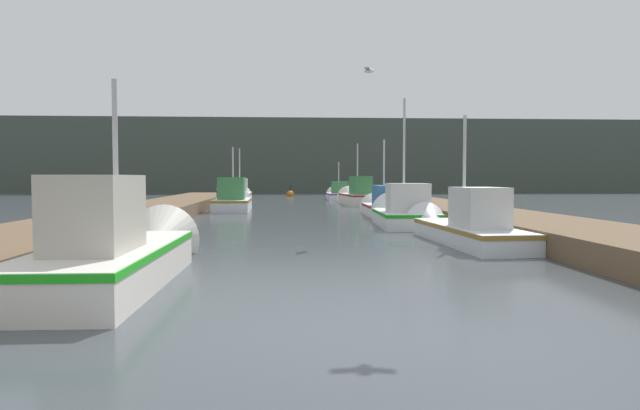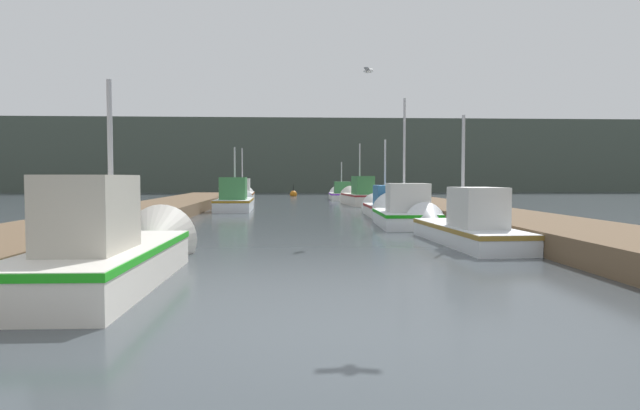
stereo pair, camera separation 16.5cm
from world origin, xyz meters
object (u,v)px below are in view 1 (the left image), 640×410
at_px(fishing_boat_0, 125,249).
at_px(seagull_lead, 369,71).
at_px(fishing_boat_2, 402,213).
at_px(channel_buoy, 290,194).
at_px(mooring_piling_1, 219,197).
at_px(fishing_boat_5, 357,196).
at_px(fishing_boat_1, 459,226).
at_px(fishing_boat_7, 338,194).
at_px(fishing_boat_4, 234,200).
at_px(fishing_boat_6, 240,195).
at_px(fishing_boat_3, 383,207).
at_px(mooring_piling_0, 236,191).

distance_m(fishing_boat_0, seagull_lead, 9.37).
height_order(fishing_boat_2, channel_buoy, fishing_boat_2).
distance_m(fishing_boat_0, mooring_piling_1, 23.83).
bearing_deg(fishing_boat_2, fishing_boat_5, 91.19).
distance_m(fishing_boat_1, fishing_boat_7, 27.03).
xyz_separation_m(fishing_boat_2, seagull_lead, (-1.59, -3.04, 4.21)).
relative_size(fishing_boat_4, fishing_boat_6, 0.86).
relative_size(fishing_boat_6, fishing_boat_7, 1.32).
bearing_deg(fishing_boat_4, mooring_piling_1, 103.64).
distance_m(fishing_boat_7, seagull_lead, 25.54).
bearing_deg(mooring_piling_1, fishing_boat_2, -61.07).
relative_size(mooring_piling_1, channel_buoy, 0.87).
bearing_deg(fishing_boat_6, fishing_boat_4, -89.45).
height_order(fishing_boat_7, channel_buoy, fishing_boat_7).
bearing_deg(fishing_boat_5, fishing_boat_7, 88.79).
relative_size(fishing_boat_1, fishing_boat_4, 1.11).
bearing_deg(channel_buoy, fishing_boat_1, -83.50).
bearing_deg(channel_buoy, fishing_boat_7, -64.11).
xyz_separation_m(fishing_boat_1, fishing_boat_5, (-0.12, 19.19, 0.14)).
height_order(fishing_boat_2, fishing_boat_7, fishing_boat_2).
xyz_separation_m(fishing_boat_5, fishing_boat_6, (-7.19, 4.41, -0.06)).
bearing_deg(mooring_piling_1, fishing_boat_1, -66.66).
bearing_deg(fishing_boat_7, fishing_boat_3, -88.36).
relative_size(fishing_boat_2, mooring_piling_1, 4.92).
height_order(fishing_boat_6, mooring_piling_1, fishing_boat_6).
relative_size(fishing_boat_0, fishing_boat_5, 1.05).
bearing_deg(fishing_boat_3, fishing_boat_4, 145.09).
height_order(fishing_boat_0, fishing_boat_6, fishing_boat_6).
height_order(fishing_boat_5, seagull_lead, seagull_lead).
bearing_deg(channel_buoy, fishing_boat_5, -75.82).
xyz_separation_m(mooring_piling_1, seagull_lead, (6.13, -17.01, 4.11)).
bearing_deg(fishing_boat_0, fishing_boat_2, 56.92).
distance_m(fishing_boat_2, fishing_boat_7, 22.10).
relative_size(fishing_boat_0, channel_buoy, 5.43).
bearing_deg(fishing_boat_7, mooring_piling_0, 162.96).
height_order(fishing_boat_6, channel_buoy, fishing_boat_6).
bearing_deg(fishing_boat_7, fishing_boat_6, -152.25).
height_order(fishing_boat_6, seagull_lead, seagull_lead).
distance_m(fishing_boat_1, fishing_boat_4, 15.63).
distance_m(fishing_boat_4, fishing_boat_5, 8.52).
height_order(fishing_boat_2, mooring_piling_0, fishing_boat_2).
height_order(fishing_boat_0, mooring_piling_1, fishing_boat_0).
distance_m(fishing_boat_5, mooring_piling_0, 13.05).
relative_size(fishing_boat_0, fishing_boat_6, 0.94).
bearing_deg(fishing_boat_7, fishing_boat_1, -87.82).
xyz_separation_m(fishing_boat_1, seagull_lead, (-2.03, 1.89, 4.22)).
relative_size(fishing_boat_0, fishing_boat_3, 1.09).
bearing_deg(mooring_piling_0, fishing_boat_4, -85.66).
xyz_separation_m(mooring_piling_0, seagull_lead, (6.05, -27.64, 4.05)).
xyz_separation_m(fishing_boat_1, fishing_boat_4, (-6.90, 14.02, 0.10)).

